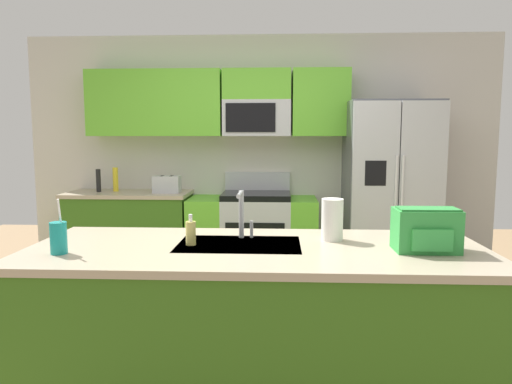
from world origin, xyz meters
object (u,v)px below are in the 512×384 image
bottle_yellow (116,179)px  paper_towel_roll (332,220)px  range_oven (253,235)px  pepper_mill (98,180)px  toaster (167,184)px  soap_dispenser (191,233)px  drink_cup_teal (59,238)px  sink_faucet (242,210)px  backpack (426,229)px  refrigerator (389,192)px

bottle_yellow → paper_towel_roll: bottle_yellow is taller
bottle_yellow → range_oven: bearing=-2.0°
bottle_yellow → pepper_mill: bearing=-161.8°
toaster → bottle_yellow: bearing=169.9°
paper_towel_roll → soap_dispenser: bearing=-168.8°
paper_towel_roll → drink_cup_teal: bearing=-164.8°
sink_faucet → soap_dispenser: bearing=-147.5°
paper_towel_roll → backpack: 0.52m
pepper_mill → drink_cup_teal: bearing=-72.6°
pepper_mill → sink_faucet: (1.73, -2.25, 0.05)m
toaster → bottle_yellow: 0.60m
paper_towel_roll → backpack: (0.46, -0.24, -0.00)m
bottle_yellow → sink_faucet: (1.57, -2.31, 0.04)m
refrigerator → toaster: bearing=179.5°
toaster → pepper_mill: 0.76m
pepper_mill → paper_towel_roll: size_ratio=1.02×
drink_cup_teal → soap_dispenser: bearing=19.9°
sink_faucet → soap_dispenser: size_ratio=1.66×
sink_faucet → backpack: size_ratio=0.88×
sink_faucet → drink_cup_teal: size_ratio=1.00×
bottle_yellow → sink_faucet: bearing=-55.8°
toaster → range_oven: bearing=3.3°
pepper_mill → drink_cup_teal: size_ratio=0.87×
bottle_yellow → drink_cup_teal: bearing=-76.3°
toaster → sink_faucet: bearing=-66.1°
pepper_mill → soap_dispenser: 2.83m
pepper_mill → sink_faucet: 2.84m
pepper_mill → refrigerator: bearing=-1.3°
sink_faucet → backpack: 1.01m
paper_towel_roll → refrigerator: bearing=69.1°
range_oven → refrigerator: 1.50m
refrigerator → backpack: size_ratio=5.78×
pepper_mill → bottle_yellow: (0.17, 0.06, 0.01)m
toaster → soap_dispenser: toaster is taller
bottle_yellow → backpack: bottle_yellow is taller
pepper_mill → paper_towel_roll: 3.20m
pepper_mill → backpack: pepper_mill is taller
sink_faucet → soap_dispenser: (-0.27, -0.17, -0.10)m
range_oven → toaster: range_oven is taller
soap_dispenser → paper_towel_roll: 0.81m
toaster → paper_towel_roll: (1.50, -2.22, 0.03)m
sink_faucet → soap_dispenser: 0.33m
pepper_mill → bottle_yellow: bearing=18.2°
range_oven → sink_faucet: sink_faucet is taller
toaster → backpack: bearing=-51.5°
toaster → refrigerator: bearing=-0.5°
range_oven → sink_faucet: size_ratio=4.82×
soap_dispenser → paper_towel_roll: size_ratio=0.71×
sink_faucet → toaster: bearing=113.9°
range_oven → drink_cup_teal: bearing=-107.6°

